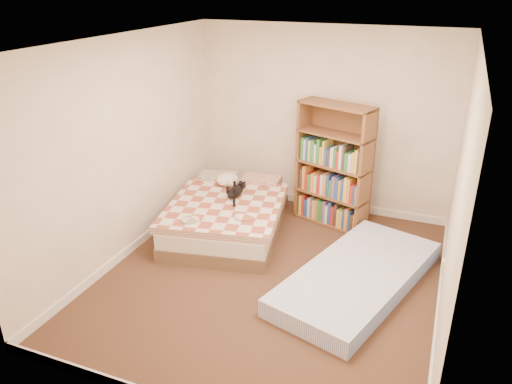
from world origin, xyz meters
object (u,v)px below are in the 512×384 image
at_px(bookshelf, 333,181).
at_px(floor_mattress, 358,277).
at_px(black_cat, 236,191).
at_px(white_dog, 228,180).
at_px(bed, 229,214).

relative_size(bookshelf, floor_mattress, 0.74).
distance_m(bookshelf, black_cat, 1.26).
bearing_deg(white_dog, black_cat, -48.16).
xyz_separation_m(bookshelf, floor_mattress, (0.64, -1.37, -0.49)).
height_order(bed, black_cat, black_cat).
distance_m(floor_mattress, white_dog, 2.29).
distance_m(bed, white_dog, 0.54).
relative_size(bed, white_dog, 6.27).
height_order(black_cat, white_dog, white_dog).
xyz_separation_m(floor_mattress, black_cat, (-1.75, 0.78, 0.41)).
distance_m(black_cat, white_dog, 0.36).
bearing_deg(floor_mattress, bed, 177.27).
xyz_separation_m(bed, floor_mattress, (1.80, -0.64, -0.13)).
height_order(bookshelf, floor_mattress, bookshelf).
xyz_separation_m(bed, bookshelf, (1.16, 0.73, 0.36)).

